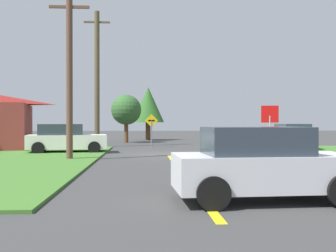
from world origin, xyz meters
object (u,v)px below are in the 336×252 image
Objects in this scene: stop_sign at (270,120)px; utility_pole_mid at (97,78)px; parked_car_near_building at (66,139)px; oak_tree_left at (126,110)px; car_on_crossroad at (290,137)px; car_behind_on_main_road at (262,164)px; direction_sign at (151,127)px; utility_pole_near at (69,74)px; pine_tree_center at (148,105)px.

utility_pole_mid is at bearing -30.36° from stop_sign.
parked_car_near_building is 11.86m from oak_tree_left.
car_on_crossroad is at bearing -105.68° from stop_sign.
car_on_crossroad is at bearing 65.01° from car_behind_on_main_road.
direction_sign is at bearing 93.17° from car_behind_on_main_road.
utility_pole_near reaches higher than car_behind_on_main_road.
direction_sign is at bearing 67.19° from utility_pole_near.
utility_pole_mid is at bearing -107.01° from oak_tree_left.
parked_car_near_building is at bearing 100.78° from car_on_crossroad.
pine_tree_center is at bearing 79.52° from utility_pole_near.
utility_pole_mid is 6.40m from oak_tree_left.
car_on_crossroad is 1.13× the size of car_behind_on_main_road.
utility_pole_mid is (-5.81, 19.87, 3.99)m from car_behind_on_main_road.
utility_pole_near is at bearing 19.08° from stop_sign.
stop_sign is 0.57× the size of car_on_crossroad.
car_on_crossroad is 14.24m from oak_tree_left.
car_behind_on_main_road is at bearing -72.37° from parked_car_near_building.
stop_sign is at bearing 5.88° from utility_pole_near.
pine_tree_center is (1.89, 4.67, 0.63)m from oak_tree_left.
parked_car_near_building is (-6.93, 14.33, 0.00)m from car_behind_on_main_road.
car_on_crossroad is 16.61m from pine_tree_center.
utility_pole_mid is at bearing 89.34° from utility_pole_near.
utility_pole_mid is at bearing 76.67° from car_on_crossroad.
direction_sign reaches higher than car_behind_on_main_road.
utility_pole_mid is 2.33× the size of oak_tree_left.
car_behind_on_main_road is 0.99× the size of oak_tree_left.
stop_sign is at bearing -73.48° from pine_tree_center.
pine_tree_center is at bearing 34.29° from car_on_crossroad.
utility_pole_mid reaches higher than pine_tree_center.
parked_car_near_building is 0.89× the size of pine_tree_center.
pine_tree_center is (-8.86, 13.81, 2.57)m from car_on_crossroad.
direction_sign is (4.89, 4.83, 0.61)m from parked_car_near_building.
car_on_crossroad and car_behind_on_main_road have the same top height.
utility_pole_mid is (-12.52, 3.34, 3.99)m from car_on_crossroad.
stop_sign is 20.32m from pine_tree_center.
direction_sign is at bearing -42.39° from stop_sign.
oak_tree_left reaches higher than car_on_crossroad.
parked_car_near_building is 1.12× the size of oak_tree_left.
car_behind_on_main_road is (-6.70, -16.53, -0.00)m from car_on_crossroad.
pine_tree_center is (-0.11, 11.18, 1.96)m from direction_sign.
direction_sign is at bearing -89.44° from pine_tree_center.
pine_tree_center reaches higher than car_behind_on_main_road.
stop_sign is 6.49m from car_on_crossroad.
utility_pole_near is 15.89m from oak_tree_left.
direction_sign is (3.88, 9.23, -2.47)m from utility_pole_near.
utility_pole_near is 3.30× the size of direction_sign.
utility_pole_near is at bearing -96.84° from oak_tree_left.
car_behind_on_main_road is 1.75× the size of direction_sign.
utility_pole_near reaches higher than oak_tree_left.
car_on_crossroad is 9.16m from direction_sign.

